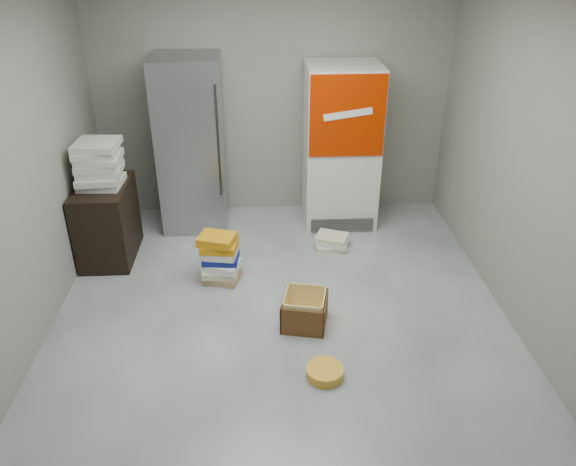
# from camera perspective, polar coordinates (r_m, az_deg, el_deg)

# --- Properties ---
(ground) EXTENTS (5.00, 5.00, 0.00)m
(ground) POSITION_cam_1_polar(r_m,az_deg,el_deg) (4.85, -0.56, -10.23)
(ground) COLOR #BBBBB6
(ground) RESTS_ON ground
(room_shell) EXTENTS (4.04, 5.04, 2.82)m
(room_shell) POSITION_cam_1_polar(r_m,az_deg,el_deg) (3.98, -0.69, 10.41)
(room_shell) COLOR gray
(room_shell) RESTS_ON ground
(steel_fridge) EXTENTS (0.70, 0.72, 1.90)m
(steel_fridge) POSITION_cam_1_polar(r_m,az_deg,el_deg) (6.31, -9.77, 8.82)
(steel_fridge) COLOR #A0A2A8
(steel_fridge) RESTS_ON ground
(coke_cooler) EXTENTS (0.80, 0.73, 1.80)m
(coke_cooler) POSITION_cam_1_polar(r_m,az_deg,el_deg) (6.34, 5.40, 8.77)
(coke_cooler) COLOR silver
(coke_cooler) RESTS_ON ground
(wood_shelf) EXTENTS (0.50, 0.80, 0.80)m
(wood_shelf) POSITION_cam_1_polar(r_m,az_deg,el_deg) (6.02, -17.89, 1.09)
(wood_shelf) COLOR black
(wood_shelf) RESTS_ON ground
(supply_box_stack) EXTENTS (0.45, 0.45, 0.45)m
(supply_box_stack) POSITION_cam_1_polar(r_m,az_deg,el_deg) (5.77, -18.67, 6.65)
(supply_box_stack) COLOR beige
(supply_box_stack) RESTS_ON wood_shelf
(phonebook_stack_main) EXTENTS (0.43, 0.37, 0.49)m
(phonebook_stack_main) POSITION_cam_1_polar(r_m,az_deg,el_deg) (5.44, -6.92, -2.55)
(phonebook_stack_main) COLOR tan
(phonebook_stack_main) RESTS_ON ground
(phonebook_stack_side) EXTENTS (0.40, 0.36, 0.15)m
(phonebook_stack_side) POSITION_cam_1_polar(r_m,az_deg,el_deg) (6.05, 4.53, -0.87)
(phonebook_stack_side) COLOR beige
(phonebook_stack_side) RESTS_ON ground
(cardboard_box) EXTENTS (0.44, 0.44, 0.30)m
(cardboard_box) POSITION_cam_1_polar(r_m,az_deg,el_deg) (4.89, 1.69, -8.02)
(cardboard_box) COLOR gold
(cardboard_box) RESTS_ON ground
(bucket_lid) EXTENTS (0.36, 0.36, 0.08)m
(bucket_lid) POSITION_cam_1_polar(r_m,az_deg,el_deg) (4.45, 3.76, -13.91)
(bucket_lid) COLOR gold
(bucket_lid) RESTS_ON ground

